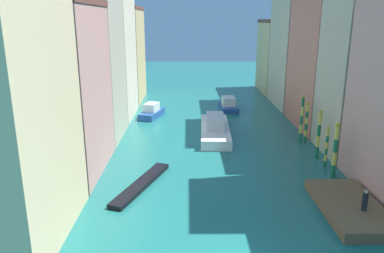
{
  "coord_description": "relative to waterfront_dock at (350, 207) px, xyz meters",
  "views": [
    {
      "loc": [
        -2.97,
        -16.64,
        12.71
      ],
      "look_at": [
        -2.5,
        22.61,
        1.5
      ],
      "focal_mm": 35.23,
      "sensor_mm": 36.0,
      "label": 1
    }
  ],
  "objects": [
    {
      "name": "ground_plane",
      "position": [
        -8.08,
        18.1,
        -0.36
      ],
      "size": [
        154.0,
        154.0,
        0.0
      ],
      "primitive_type": "plane",
      "color": "#1E6B66"
    },
    {
      "name": "building_left_1",
      "position": [
        -22.15,
        7.89,
        6.78
      ],
      "size": [
        7.67,
        10.62,
        14.27
      ],
      "color": "tan",
      "rests_on": "ground"
    },
    {
      "name": "building_left_2",
      "position": [
        -22.15,
        17.57,
        9.47
      ],
      "size": [
        7.67,
        8.88,
        19.64
      ],
      "color": "#BCB299",
      "rests_on": "ground"
    },
    {
      "name": "building_left_3",
      "position": [
        -22.15,
        27.04,
        9.11
      ],
      "size": [
        7.67,
        10.09,
        18.92
      ],
      "color": "beige",
      "rests_on": "ground"
    },
    {
      "name": "building_left_4",
      "position": [
        -22.15,
        37.89,
        6.95
      ],
      "size": [
        7.67,
        11.04,
        14.61
      ],
      "color": "#DBB77A",
      "rests_on": "ground"
    },
    {
      "name": "building_right_2",
      "position": [
        5.99,
        12.06,
        7.72
      ],
      "size": [
        7.67,
        7.43,
        16.13
      ],
      "color": "#BCB299",
      "rests_on": "ground"
    },
    {
      "name": "building_right_3",
      "position": [
        5.99,
        21.6,
        10.51
      ],
      "size": [
        7.67,
        11.63,
        21.72
      ],
      "color": "#C6705B",
      "rests_on": "ground"
    },
    {
      "name": "building_right_4",
      "position": [
        5.99,
        33.41,
        8.81
      ],
      "size": [
        7.67,
        11.54,
        18.32
      ],
      "color": "#BCB299",
      "rests_on": "ground"
    },
    {
      "name": "building_right_5",
      "position": [
        5.99,
        44.86,
        6.0
      ],
      "size": [
        7.67,
        10.89,
        12.7
      ],
      "color": "#DBB77A",
      "rests_on": "ground"
    },
    {
      "name": "waterfront_dock",
      "position": [
        0.0,
        0.0,
        0.0
      ],
      "size": [
        3.85,
        7.73,
        0.73
      ],
      "color": "brown",
      "rests_on": "ground"
    },
    {
      "name": "person_on_dock",
      "position": [
        0.41,
        -1.09,
        1.03
      ],
      "size": [
        0.36,
        0.36,
        1.45
      ],
      "color": "black",
      "rests_on": "waterfront_dock"
    },
    {
      "name": "mooring_pole_0",
      "position": [
        1.01,
        5.87,
        2.09
      ],
      "size": [
        0.38,
        0.38,
        4.78
      ],
      "color": "#197247",
      "rests_on": "ground"
    },
    {
      "name": "mooring_pole_1",
      "position": [
        1.16,
        8.15,
        1.55
      ],
      "size": [
        0.27,
        0.27,
        3.74
      ],
      "color": "#197247",
      "rests_on": "ground"
    },
    {
      "name": "mooring_pole_2",
      "position": [
        1.23,
        10.54,
        2.02
      ],
      "size": [
        0.36,
        0.36,
        4.65
      ],
      "color": "#197247",
      "rests_on": "ground"
    },
    {
      "name": "mooring_pole_3",
      "position": [
        1.49,
        15.14,
        1.88
      ],
      "size": [
        0.32,
        0.32,
        4.4
      ],
      "color": "#197247",
      "rests_on": "ground"
    },
    {
      "name": "mooring_pole_4",
      "position": [
        0.99,
        15.27,
        2.27
      ],
      "size": [
        0.34,
        0.34,
        5.16
      ],
      "color": "#197247",
      "rests_on": "ground"
    },
    {
      "name": "vaporetto_white",
      "position": [
        -7.96,
        17.82,
        0.43
      ],
      "size": [
        3.55,
        11.12,
        2.31
      ],
      "color": "white",
      "rests_on": "ground"
    },
    {
      "name": "gondola_black",
      "position": [
        -14.72,
        4.32,
        -0.18
      ],
      "size": [
        3.93,
        8.29,
        0.37
      ],
      "color": "black",
      "rests_on": "ground"
    },
    {
      "name": "motorboat_0",
      "position": [
        -5.12,
        30.3,
        0.36
      ],
      "size": [
        2.49,
        5.41,
        1.88
      ],
      "color": "#234C93",
      "rests_on": "ground"
    },
    {
      "name": "motorboat_1",
      "position": [
        -15.9,
        26.16,
        0.35
      ],
      "size": [
        3.34,
        5.4,
        1.91
      ],
      "color": "#234C93",
      "rests_on": "ground"
    }
  ]
}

